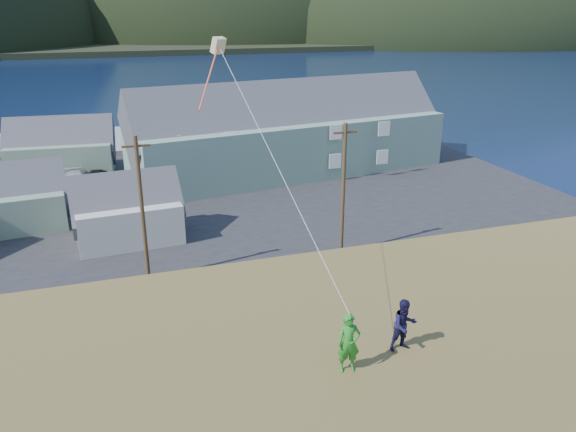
{
  "coord_description": "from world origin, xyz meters",
  "views": [
    {
      "loc": [
        -2.79,
        -30.72,
        15.96
      ],
      "look_at": [
        3.13,
        -12.55,
        8.8
      ],
      "focal_mm": 35.0,
      "sensor_mm": 36.0,
      "label": 1
    }
  ],
  "objects_px": {
    "shed_palegreen_near": "(7,200)",
    "kite_flyer_navy": "(404,325)",
    "wharf": "(81,144)",
    "shed_white": "(127,210)",
    "kite_flyer_green": "(349,343)",
    "lodge": "(290,131)",
    "shed_palegreen_far": "(61,147)"
  },
  "relations": [
    {
      "from": "shed_palegreen_far",
      "to": "kite_flyer_navy",
      "type": "distance_m",
      "value": 49.68
    },
    {
      "from": "shed_palegreen_near",
      "to": "kite_flyer_green",
      "type": "bearing_deg",
      "value": -74.05
    },
    {
      "from": "wharf",
      "to": "lodge",
      "type": "distance_m",
      "value": 27.76
    },
    {
      "from": "shed_white",
      "to": "kite_flyer_green",
      "type": "height_order",
      "value": "kite_flyer_green"
    },
    {
      "from": "shed_palegreen_near",
      "to": "wharf",
      "type": "bearing_deg",
      "value": 75.1
    },
    {
      "from": "shed_white",
      "to": "kite_flyer_green",
      "type": "xyz_separation_m",
      "value": [
        4.47,
        -28.27,
        5.67
      ]
    },
    {
      "from": "wharf",
      "to": "shed_palegreen_near",
      "type": "xyz_separation_m",
      "value": [
        -4.5,
        -26.27,
        1.87
      ]
    },
    {
      "from": "shed_white",
      "to": "kite_flyer_navy",
      "type": "height_order",
      "value": "kite_flyer_navy"
    },
    {
      "from": "lodge",
      "to": "shed_white",
      "type": "height_order",
      "value": "lodge"
    },
    {
      "from": "shed_palegreen_near",
      "to": "shed_palegreen_far",
      "type": "bearing_deg",
      "value": 73.06
    },
    {
      "from": "wharf",
      "to": "shed_palegreen_near",
      "type": "height_order",
      "value": "shed_palegreen_near"
    },
    {
      "from": "shed_palegreen_near",
      "to": "kite_flyer_navy",
      "type": "bearing_deg",
      "value": -71.16
    },
    {
      "from": "wharf",
      "to": "shed_white",
      "type": "xyz_separation_m",
      "value": [
        3.94,
        -31.42,
        1.89
      ]
    },
    {
      "from": "shed_palegreen_near",
      "to": "shed_palegreen_far",
      "type": "relative_size",
      "value": 0.82
    },
    {
      "from": "lodge",
      "to": "kite_flyer_green",
      "type": "distance_m",
      "value": 43.35
    },
    {
      "from": "wharf",
      "to": "shed_white",
      "type": "distance_m",
      "value": 31.73
    },
    {
      "from": "shed_palegreen_far",
      "to": "wharf",
      "type": "bearing_deg",
      "value": 87.81
    },
    {
      "from": "kite_flyer_green",
      "to": "lodge",
      "type": "bearing_deg",
      "value": 83.03
    },
    {
      "from": "wharf",
      "to": "shed_white",
      "type": "relative_size",
      "value": 3.27
    },
    {
      "from": "kite_flyer_green",
      "to": "shed_palegreen_near",
      "type": "bearing_deg",
      "value": 120.49
    },
    {
      "from": "lodge",
      "to": "shed_white",
      "type": "distance_m",
      "value": 21.31
    },
    {
      "from": "shed_palegreen_near",
      "to": "kite_flyer_green",
      "type": "height_order",
      "value": "kite_flyer_green"
    },
    {
      "from": "shed_palegreen_near",
      "to": "shed_white",
      "type": "bearing_deg",
      "value": -36.6
    },
    {
      "from": "shed_palegreen_near",
      "to": "kite_flyer_navy",
      "type": "distance_m",
      "value": 36.59
    },
    {
      "from": "wharf",
      "to": "lodge",
      "type": "xyz_separation_m",
      "value": [
        20.56,
        -18.24,
        3.87
      ]
    },
    {
      "from": "lodge",
      "to": "shed_palegreen_far",
      "type": "bearing_deg",
      "value": 153.62
    },
    {
      "from": "shed_white",
      "to": "kite_flyer_navy",
      "type": "distance_m",
      "value": 29.11
    },
    {
      "from": "shed_white",
      "to": "shed_palegreen_far",
      "type": "bearing_deg",
      "value": 100.39
    },
    {
      "from": "shed_palegreen_near",
      "to": "kite_flyer_navy",
      "type": "xyz_separation_m",
      "value": [
        14.72,
        -33.03,
        5.63
      ]
    },
    {
      "from": "shed_palegreen_far",
      "to": "kite_flyer_green",
      "type": "height_order",
      "value": "kite_flyer_green"
    },
    {
      "from": "lodge",
      "to": "shed_palegreen_near",
      "type": "relative_size",
      "value": 3.71
    },
    {
      "from": "shed_palegreen_near",
      "to": "kite_flyer_green",
      "type": "distance_m",
      "value": 36.28
    }
  ]
}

